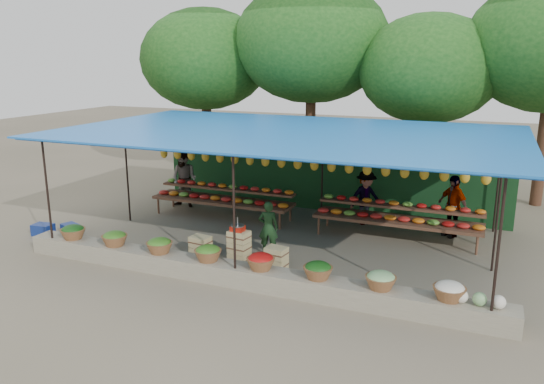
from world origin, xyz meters
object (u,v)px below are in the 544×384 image
at_px(weighing_scale, 238,228).
at_px(blue_crate_front, 70,229).
at_px(vendor_seated, 268,228).
at_px(crate_counter, 238,250).
at_px(blue_crate_back, 43,230).

xyz_separation_m(weighing_scale, blue_crate_front, (-4.97, 0.12, -0.71)).
bearing_deg(blue_crate_front, vendor_seated, 28.18).
height_order(vendor_seated, blue_crate_front, vendor_seated).
relative_size(crate_counter, blue_crate_back, 4.75).
height_order(crate_counter, blue_crate_front, crate_counter).
distance_m(weighing_scale, vendor_seated, 0.94).
height_order(vendor_seated, blue_crate_back, vendor_seated).
relative_size(weighing_scale, blue_crate_front, 0.69).
relative_size(vendor_seated, blue_crate_front, 2.75).
bearing_deg(crate_counter, blue_crate_front, 178.64).
relative_size(weighing_scale, vendor_seated, 0.25).
xyz_separation_m(vendor_seated, blue_crate_back, (-5.97, -1.04, -0.49)).
bearing_deg(vendor_seated, blue_crate_back, -5.29).
height_order(blue_crate_front, blue_crate_back, blue_crate_back).
bearing_deg(blue_crate_front, crate_counter, 19.23).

